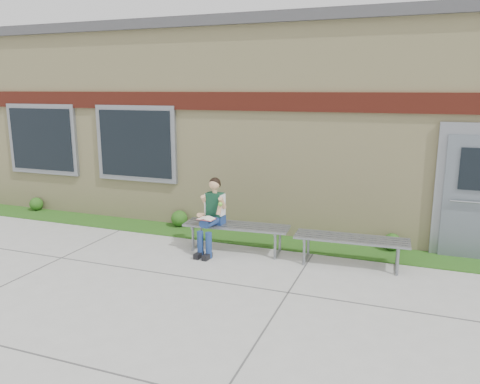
% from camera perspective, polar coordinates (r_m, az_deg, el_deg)
% --- Properties ---
extents(ground, '(80.00, 80.00, 0.00)m').
position_cam_1_polar(ground, '(6.70, -3.74, -12.59)').
color(ground, '#9E9E99').
rests_on(ground, ground).
extents(grass_strip, '(16.00, 0.80, 0.02)m').
position_cam_1_polar(grass_strip, '(8.96, 3.10, -5.92)').
color(grass_strip, '#1B5215').
rests_on(grass_strip, ground).
extents(school_building, '(16.20, 6.22, 4.20)m').
position_cam_1_polar(school_building, '(11.81, 8.21, 8.79)').
color(school_building, beige).
rests_on(school_building, ground).
extents(bench_left, '(1.90, 0.66, 0.48)m').
position_cam_1_polar(bench_left, '(8.32, -0.44, -4.73)').
color(bench_left, slate).
rests_on(bench_left, ground).
extents(bench_right, '(1.85, 0.59, 0.47)m').
position_cam_1_polar(bench_right, '(7.87, 13.38, -6.17)').
color(bench_right, slate).
rests_on(bench_right, ground).
extents(girl, '(0.45, 0.76, 1.32)m').
position_cam_1_polar(girl, '(8.19, -3.45, -2.60)').
color(girl, navy).
rests_on(girl, ground).
extents(shrub_west, '(0.30, 0.30, 0.30)m').
position_cam_1_polar(shrub_west, '(12.07, -23.58, -1.33)').
color(shrub_west, '#1B5215').
rests_on(shrub_west, grass_strip).
extents(shrub_mid, '(0.34, 0.34, 0.34)m').
position_cam_1_polar(shrub_mid, '(9.86, -7.41, -3.21)').
color(shrub_mid, '#1B5215').
rests_on(shrub_mid, grass_strip).
extents(shrub_east, '(0.30, 0.30, 0.30)m').
position_cam_1_polar(shrub_east, '(8.79, 18.04, -5.80)').
color(shrub_east, '#1B5215').
rests_on(shrub_east, grass_strip).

